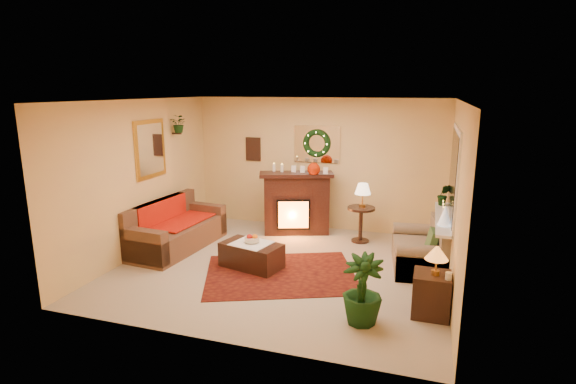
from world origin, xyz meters
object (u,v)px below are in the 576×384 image
(sofa, at_px, (177,225))
(end_table_square, at_px, (431,295))
(loveseat, at_px, (419,242))
(coffee_table, at_px, (252,255))
(fireplace, at_px, (296,206))
(side_table_round, at_px, (361,225))

(sofa, xyz_separation_m, end_table_square, (4.30, -1.17, -0.16))
(loveseat, relative_size, coffee_table, 1.38)
(fireplace, height_order, end_table_square, fireplace)
(sofa, relative_size, fireplace, 1.58)
(fireplace, distance_m, side_table_round, 1.30)
(sofa, relative_size, loveseat, 1.51)
(fireplace, distance_m, loveseat, 2.58)
(loveseat, distance_m, end_table_square, 1.55)
(side_table_round, height_order, end_table_square, side_table_round)
(sofa, distance_m, coffee_table, 1.66)
(sofa, distance_m, side_table_round, 3.32)
(sofa, height_order, end_table_square, sofa)
(side_table_round, distance_m, coffee_table, 2.28)
(loveseat, bearing_deg, coffee_table, -169.48)
(loveseat, height_order, side_table_round, loveseat)
(fireplace, distance_m, end_table_square, 3.66)
(loveseat, xyz_separation_m, side_table_round, (-1.06, 0.96, -0.10))
(fireplace, xyz_separation_m, end_table_square, (2.53, -2.63, -0.28))
(sofa, distance_m, end_table_square, 4.46)
(end_table_square, bearing_deg, sofa, 164.72)
(fireplace, relative_size, side_table_round, 1.89)
(fireplace, distance_m, coffee_table, 1.92)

